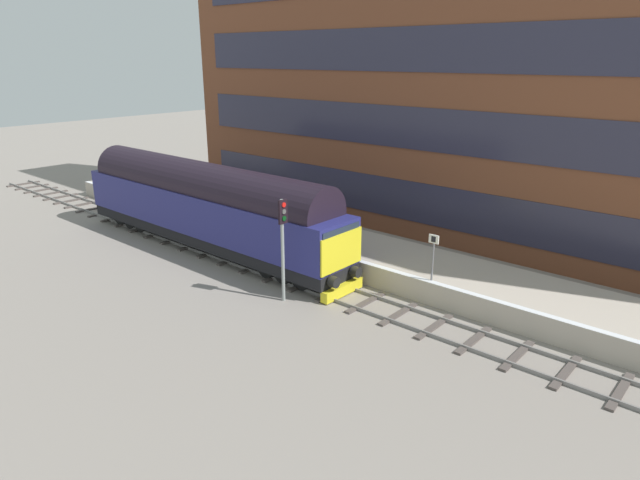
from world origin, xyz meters
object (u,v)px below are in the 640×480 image
(platform_number_sign, at_px, (433,250))
(waiting_passenger, at_px, (288,207))
(diesel_locomotive, at_px, (205,204))
(signal_post_near, at_px, (283,237))

(platform_number_sign, height_order, waiting_passenger, platform_number_sign)
(diesel_locomotive, relative_size, signal_post_near, 4.26)
(platform_number_sign, xyz_separation_m, waiting_passenger, (1.85, 10.01, -0.33))
(waiting_passenger, bearing_deg, platform_number_sign, 156.17)
(diesel_locomotive, relative_size, waiting_passenger, 11.43)
(signal_post_near, bearing_deg, waiting_passenger, 42.64)
(diesel_locomotive, bearing_deg, signal_post_near, -104.55)
(diesel_locomotive, xyz_separation_m, platform_number_sign, (1.87, -12.44, -0.16))
(signal_post_near, relative_size, platform_number_sign, 2.22)
(signal_post_near, distance_m, waiting_passenger, 7.82)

